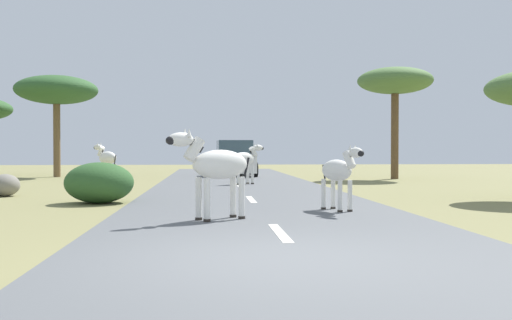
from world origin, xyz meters
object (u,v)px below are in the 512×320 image
(zebra_1, at_px, (107,158))
(tree_3, at_px, (395,82))
(zebra_3, at_px, (245,160))
(rock_1, at_px, (5,185))
(tree_5, at_px, (57,91))
(zebra_0, at_px, (339,171))
(zebra_2, at_px, (216,166))
(car_0, at_px, (234,160))
(rock_2, at_px, (339,170))
(rock_4, at_px, (7,182))
(bush_2, at_px, (99,183))

(zebra_1, relative_size, tree_3, 0.32)
(zebra_3, xyz_separation_m, tree_3, (7.11, 4.30, 3.42))
(zebra_3, height_order, rock_1, zebra_3)
(tree_5, bearing_deg, zebra_0, -59.41)
(zebra_2, bearing_deg, zebra_0, -93.35)
(zebra_0, relative_size, tree_5, 0.28)
(zebra_1, relative_size, tree_5, 0.33)
(zebra_3, height_order, car_0, car_0)
(tree_3, height_order, tree_5, tree_3)
(zebra_0, height_order, rock_2, zebra_0)
(rock_2, bearing_deg, tree_5, 176.39)
(car_0, bearing_deg, rock_1, -123.61)
(zebra_1, relative_size, car_0, 0.37)
(zebra_0, bearing_deg, zebra_1, -81.75)
(tree_3, bearing_deg, rock_4, -163.56)
(zebra_0, xyz_separation_m, rock_2, (3.73, 16.24, -0.57))
(zebra_3, relative_size, tree_3, 0.30)
(zebra_0, height_order, car_0, car_0)
(zebra_1, bearing_deg, rock_4, -173.72)
(rock_1, bearing_deg, zebra_1, 77.28)
(tree_3, relative_size, rock_1, 6.01)
(tree_5, bearing_deg, zebra_1, -56.37)
(bush_2, bearing_deg, rock_1, 142.39)
(car_0, bearing_deg, rock_2, -7.11)
(zebra_2, bearing_deg, tree_5, -8.89)
(zebra_0, xyz_separation_m, tree_5, (-10.11, 17.11, 3.33))
(bush_2, relative_size, rock_2, 2.05)
(zebra_3, bearing_deg, rock_2, 105.25)
(rock_4, bearing_deg, zebra_2, -55.51)
(rock_1, bearing_deg, car_0, 58.64)
(zebra_2, relative_size, car_0, 0.38)
(tree_3, bearing_deg, tree_5, 168.30)
(tree_5, bearing_deg, bush_2, -71.99)
(zebra_1, bearing_deg, zebra_3, -66.01)
(rock_4, bearing_deg, zebra_1, 45.85)
(zebra_3, xyz_separation_m, car_0, (-0.09, 7.15, -0.12))
(tree_3, height_order, rock_2, tree_3)
(zebra_3, height_order, bush_2, zebra_3)
(zebra_0, xyz_separation_m, tree_3, (5.74, 13.83, 3.51))
(bush_2, height_order, rock_2, bush_2)
(tree_3, bearing_deg, zebra_0, -112.56)
(zebra_1, bearing_deg, rock_2, -19.11)
(zebra_0, relative_size, rock_2, 1.69)
(bush_2, bearing_deg, zebra_2, -55.14)
(tree_5, relative_size, bush_2, 2.91)
(car_0, distance_m, rock_2, 5.23)
(zebra_3, xyz_separation_m, bush_2, (-4.07, -6.80, -0.46))
(zebra_3, height_order, rock_2, zebra_3)
(zebra_2, bearing_deg, car_0, -34.64)
(bush_2, height_order, rock_4, bush_2)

